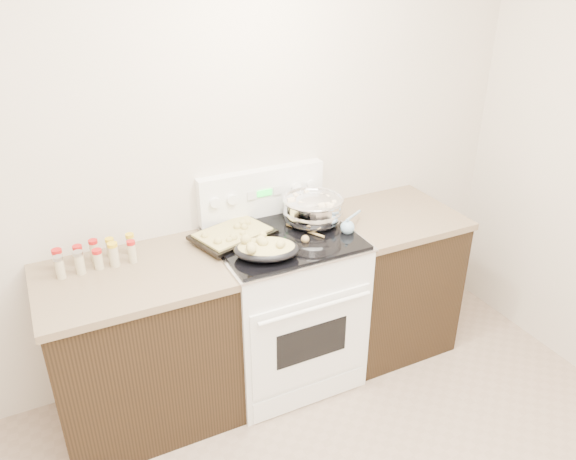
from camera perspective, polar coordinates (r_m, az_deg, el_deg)
room_shell at (r=1.47m, az=11.28°, el=-0.22°), size 4.10×3.60×2.75m
counter_left at (r=3.12m, az=-14.61°, el=-11.47°), size 0.93×0.67×0.92m
counter_right at (r=3.64m, az=10.00°, el=-4.86°), size 0.73×0.67×0.92m
kitchen_range at (r=3.30m, az=-0.42°, el=-7.52°), size 0.78×0.73×1.22m
mixing_bowl at (r=3.16m, az=2.54°, el=2.00°), size 0.35×0.35×0.20m
roasting_pan at (r=2.83m, az=-2.26°, el=-1.87°), size 0.40×0.34×0.12m
baking_sheet at (r=3.05m, az=-5.64°, el=-0.36°), size 0.48×0.40×0.06m
wooden_spoon at (r=3.03m, az=1.75°, el=-0.60°), size 0.13×0.24×0.04m
blue_ladle at (r=3.11m, az=6.14°, el=0.41°), size 0.22×0.20×0.10m
spice_jars at (r=2.96m, az=-19.02°, el=-2.44°), size 0.40×0.15×0.13m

